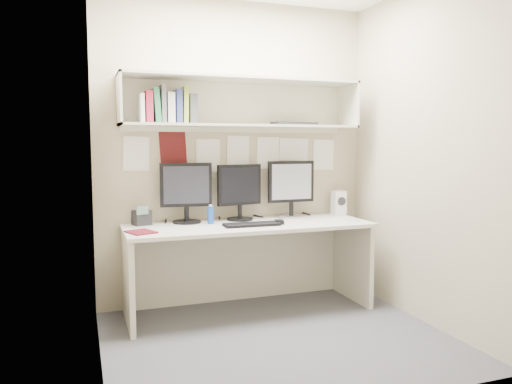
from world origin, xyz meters
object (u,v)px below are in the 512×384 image
object	(u,v)px
monitor_center	(239,190)
speaker	(339,203)
desk_phone	(142,217)
monitor_right	(291,187)
monitor_left	(186,191)
keyboard	(252,224)
maroon_notebook	(141,232)
desk	(249,267)

from	to	relation	value
monitor_center	speaker	xyz separation A→B (m)	(0.95, -0.02, -0.15)
desk_phone	monitor_center	bearing A→B (deg)	-18.81
monitor_right	speaker	xyz separation A→B (m)	(0.47, -0.02, -0.16)
monitor_left	keyboard	xyz separation A→B (m)	(0.46, -0.33, -0.26)
monitor_left	desk_phone	xyz separation A→B (m)	(-0.36, -0.00, -0.21)
speaker	maroon_notebook	size ratio (longest dim) A/B	1.05
desk	monitor_center	bearing A→B (deg)	92.34
monitor_right	maroon_notebook	xyz separation A→B (m)	(-1.35, -0.36, -0.26)
monitor_center	maroon_notebook	bearing A→B (deg)	-169.02
monitor_left	desk_phone	bearing A→B (deg)	-173.30
monitor_center	keyboard	xyz separation A→B (m)	(-0.00, -0.33, -0.25)
monitor_left	speaker	xyz separation A→B (m)	(1.41, -0.02, -0.16)
monitor_center	keyboard	bearing A→B (deg)	-102.15
keyboard	speaker	xyz separation A→B (m)	(0.95, 0.32, 0.10)
desk	keyboard	distance (m)	0.39
desk_phone	desk	bearing A→B (deg)	-33.56
desk	maroon_notebook	size ratio (longest dim) A/B	9.52
monitor_left	monitor_right	distance (m)	0.94
monitor_left	maroon_notebook	distance (m)	0.60
monitor_center	monitor_right	size ratio (longest dim) A/B	0.95
desk	desk_phone	world-z (taller)	desk_phone
monitor_center	maroon_notebook	size ratio (longest dim) A/B	2.26
monitor_left	keyboard	bearing A→B (deg)	-29.54
keyboard	speaker	size ratio (longest dim) A/B	2.02
monitor_center	monitor_right	world-z (taller)	monitor_right
monitor_center	desk_phone	distance (m)	0.85
monitor_left	monitor_right	world-z (taller)	monitor_right
desk_phone	monitor_right	bearing A→B (deg)	-18.83
maroon_notebook	monitor_right	bearing A→B (deg)	-6.25
monitor_right	desk_phone	xyz separation A→B (m)	(-1.30, -0.00, -0.21)
keyboard	maroon_notebook	xyz separation A→B (m)	(-0.87, -0.03, -0.01)
desk	maroon_notebook	xyz separation A→B (m)	(-0.88, -0.14, 0.37)
speaker	desk_phone	distance (m)	1.77
maroon_notebook	speaker	bearing A→B (deg)	-10.43
monitor_center	maroon_notebook	xyz separation A→B (m)	(-0.87, -0.36, -0.25)
monitor_right	desk_phone	bearing A→B (deg)	179.60
monitor_center	desk_phone	world-z (taller)	monitor_center
maroon_notebook	desk_phone	size ratio (longest dim) A/B	1.32
speaker	monitor_center	bearing A→B (deg)	-178.22
desk	monitor_left	xyz separation A→B (m)	(-0.47, 0.22, 0.63)
keyboard	desk	bearing A→B (deg)	84.18
monitor_center	monitor_right	bearing A→B (deg)	-11.37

